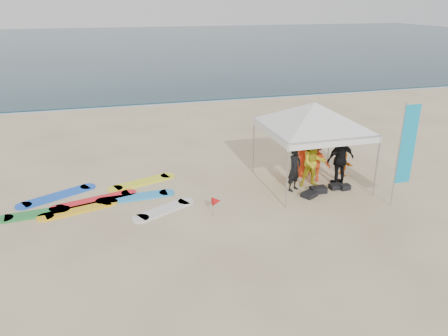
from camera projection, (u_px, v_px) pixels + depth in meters
name	position (u px, v px, depth m)	size (l,w,h in m)	color
ground	(217.00, 242.00, 12.48)	(120.00, 120.00, 0.00)	beige
ocean	(116.00, 44.00, 66.31)	(160.00, 84.00, 0.08)	#0C2633
shoreline_foam	(147.00, 104.00, 28.81)	(160.00, 1.20, 0.01)	silver
person_black_a	(294.00, 169.00, 15.59)	(0.60, 0.39, 1.65)	black
person_yellow	(313.00, 163.00, 15.88)	(0.90, 0.70, 1.85)	gold
person_orange_a	(316.00, 160.00, 16.42)	(1.07, 0.62, 1.66)	red
person_black_b	(340.00, 159.00, 16.05)	(1.14, 0.47, 1.94)	black
person_orange_b	(304.00, 153.00, 16.86)	(0.91, 0.59, 1.85)	red
person_seated	(344.00, 163.00, 17.08)	(0.88, 0.28, 0.95)	orange
canopy_tent	(315.00, 102.00, 15.34)	(4.70, 4.70, 3.54)	#A5A5A8
feather_flag	(406.00, 146.00, 14.00)	(0.60, 0.04, 3.54)	#A5A5A8
marker_pennant	(216.00, 201.00, 13.85)	(0.28, 0.28, 0.64)	#A5A5A8
gear_pile	(324.00, 190.00, 15.64)	(2.02, 0.81, 0.22)	black
surfboard_spread	(102.00, 200.00, 14.98)	(5.88, 3.79, 0.07)	blue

